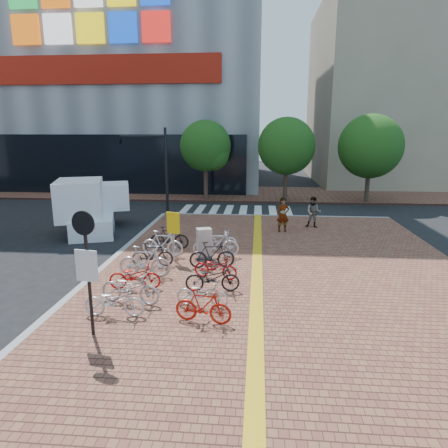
# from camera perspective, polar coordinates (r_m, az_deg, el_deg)

# --- Properties ---
(ground) EXTENTS (120.00, 120.00, 0.00)m
(ground) POSITION_cam_1_polar(r_m,az_deg,el_deg) (13.79, -3.77, -9.53)
(ground) COLOR black
(ground) RESTS_ON ground
(sidewalk) EXTENTS (14.00, 34.00, 0.15)m
(sidewalk) POSITION_cam_1_polar(r_m,az_deg,el_deg) (9.26, 11.15, -21.60)
(sidewalk) COLOR brown
(sidewalk) RESTS_ON ground
(tactile_strip) EXTENTS (0.40, 34.00, 0.01)m
(tactile_strip) POSITION_cam_1_polar(r_m,az_deg,el_deg) (9.16, 4.49, -21.19)
(tactile_strip) COLOR gold
(tactile_strip) RESTS_ON sidewalk
(kerb_north) EXTENTS (14.00, 0.25, 0.15)m
(kerb_north) POSITION_cam_1_polar(r_m,az_deg,el_deg) (25.14, 7.14, 1.08)
(kerb_north) COLOR gray
(kerb_north) RESTS_ON ground
(far_sidewalk) EXTENTS (70.00, 8.00, 0.15)m
(far_sidewalk) POSITION_cam_1_polar(r_m,az_deg,el_deg) (34.03, 1.53, 4.36)
(far_sidewalk) COLOR brown
(far_sidewalk) RESTS_ON ground
(department_store) EXTENTS (36.00, 24.27, 28.00)m
(department_store) POSITION_cam_1_polar(r_m,az_deg,el_deg) (48.77, -18.26, 22.84)
(department_store) COLOR gray
(department_store) RESTS_ON ground
(building_beige) EXTENTS (20.00, 18.00, 18.00)m
(building_beige) POSITION_cam_1_polar(r_m,az_deg,el_deg) (47.49, 25.74, 16.43)
(building_beige) COLOR gray
(building_beige) RESTS_ON ground
(crosswalk) EXTENTS (7.50, 4.00, 0.01)m
(crosswalk) POSITION_cam_1_polar(r_m,az_deg,el_deg) (27.13, 1.70, 1.92)
(crosswalk) COLOR silver
(crosswalk) RESTS_ON ground
(street_trees) EXTENTS (16.20, 4.60, 6.35)m
(street_trees) POSITION_cam_1_polar(r_m,az_deg,el_deg) (30.19, 10.93, 10.68)
(street_trees) COLOR #38281E
(street_trees) RESTS_ON far_sidewalk
(bike_0) EXTENTS (1.75, 0.67, 0.91)m
(bike_0) POSITION_cam_1_polar(r_m,az_deg,el_deg) (11.93, -15.41, -10.60)
(bike_0) COLOR silver
(bike_0) RESTS_ON sidewalk
(bike_1) EXTENTS (1.99, 0.95, 1.00)m
(bike_1) POSITION_cam_1_polar(r_m,az_deg,el_deg) (12.65, -13.26, -8.84)
(bike_1) COLOR #ADADB2
(bike_1) RESTS_ON sidewalk
(bike_2) EXTENTS (1.76, 0.76, 0.90)m
(bike_2) POSITION_cam_1_polar(r_m,az_deg,el_deg) (13.70, -12.62, -7.29)
(bike_2) COLOR #AF100C
(bike_2) RESTS_ON sidewalk
(bike_3) EXTENTS (1.91, 0.58, 1.14)m
(bike_3) POSITION_cam_1_polar(r_m,az_deg,el_deg) (14.72, -11.26, -5.28)
(bike_3) COLOR #B3B4B8
(bike_3) RESTS_ON sidewalk
(bike_4) EXTENTS (1.64, 0.64, 0.96)m
(bike_4) POSITION_cam_1_polar(r_m,az_deg,el_deg) (15.76, -10.18, -4.32)
(bike_4) COLOR black
(bike_4) RESTS_ON sidewalk
(bike_5) EXTENTS (1.86, 0.74, 1.09)m
(bike_5) POSITION_cam_1_polar(r_m,az_deg,el_deg) (16.97, -8.79, -2.76)
(bike_5) COLOR silver
(bike_5) RESTS_ON sidewalk
(bike_6) EXTENTS (1.76, 0.59, 1.04)m
(bike_6) POSITION_cam_1_polar(r_m,az_deg,el_deg) (17.93, -7.83, -1.94)
(bike_6) COLOR black
(bike_6) RESTS_ON sidewalk
(bike_7) EXTENTS (1.67, 0.73, 0.97)m
(bike_7) POSITION_cam_1_polar(r_m,az_deg,el_deg) (11.17, -3.01, -11.64)
(bike_7) COLOR #B21A0C
(bike_7) RESTS_ON sidewalk
(bike_8) EXTENTS (1.65, 0.75, 0.84)m
(bike_8) POSITION_cam_1_polar(r_m,az_deg,el_deg) (12.13, -3.10, -9.88)
(bike_8) COLOR silver
(bike_8) RESTS_ON sidewalk
(bike_9) EXTENTS (1.84, 0.81, 0.94)m
(bike_9) POSITION_cam_1_polar(r_m,az_deg,el_deg) (13.18, -1.66, -7.71)
(bike_9) COLOR black
(bike_9) RESTS_ON sidewalk
(bike_10) EXTENTS (1.67, 0.87, 0.84)m
(bike_10) POSITION_cam_1_polar(r_m,az_deg,el_deg) (14.33, -1.21, -6.17)
(bike_10) COLOR #9E0B10
(bike_10) RESTS_ON sidewalk
(bike_11) EXTENTS (1.80, 0.77, 1.05)m
(bike_11) POSITION_cam_1_polar(r_m,az_deg,el_deg) (15.35, -1.72, -4.42)
(bike_11) COLOR black
(bike_11) RESTS_ON sidewalk
(bike_12) EXTENTS (1.98, 0.81, 1.15)m
(bike_12) POSITION_cam_1_polar(r_m,az_deg,el_deg) (16.55, -1.16, -2.91)
(bike_12) COLOR silver
(bike_12) RESTS_ON sidewalk
(bike_13) EXTENTS (1.62, 0.58, 0.85)m
(bike_13) POSITION_cam_1_polar(r_m,az_deg,el_deg) (17.85, -0.77, -2.21)
(bike_13) COLOR white
(bike_13) RESTS_ON sidewalk
(pedestrian_a) EXTENTS (0.71, 0.52, 1.79)m
(pedestrian_a) POSITION_cam_1_polar(r_m,az_deg,el_deg) (20.98, 8.42, 1.32)
(pedestrian_a) COLOR gray
(pedestrian_a) RESTS_ON sidewalk
(pedestrian_b) EXTENTS (0.95, 0.82, 1.69)m
(pedestrian_b) POSITION_cam_1_polar(r_m,az_deg,el_deg) (22.19, 12.67, 1.65)
(pedestrian_b) COLOR #4C5561
(pedestrian_b) RESTS_ON sidewalk
(utility_box) EXTENTS (0.70, 0.60, 1.30)m
(utility_box) POSITION_cam_1_polar(r_m,az_deg,el_deg) (16.35, -2.86, -2.86)
(utility_box) COLOR #B8B8BD
(utility_box) RESTS_ON sidewalk
(yellow_sign) EXTENTS (0.54, 0.20, 2.02)m
(yellow_sign) POSITION_cam_1_polar(r_m,az_deg,el_deg) (16.08, -7.29, -0.47)
(yellow_sign) COLOR #B7B7BC
(yellow_sign) RESTS_ON sidewalk
(notice_sign) EXTENTS (0.61, 0.19, 3.30)m
(notice_sign) POSITION_cam_1_polar(r_m,az_deg,el_deg) (10.48, -19.05, -4.72)
(notice_sign) COLOR black
(notice_sign) RESTS_ON sidewalk
(traffic_light_pole) EXTENTS (2.87, 1.11, 5.34)m
(traffic_light_pole) POSITION_cam_1_polar(r_m,az_deg,el_deg) (24.11, -11.19, 9.45)
(traffic_light_pole) COLOR black
(traffic_light_pole) RESTS_ON sidewalk
(box_truck) EXTENTS (3.63, 5.36, 2.86)m
(box_truck) POSITION_cam_1_polar(r_m,az_deg,el_deg) (22.45, -18.27, 2.35)
(box_truck) COLOR white
(box_truck) RESTS_ON ground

